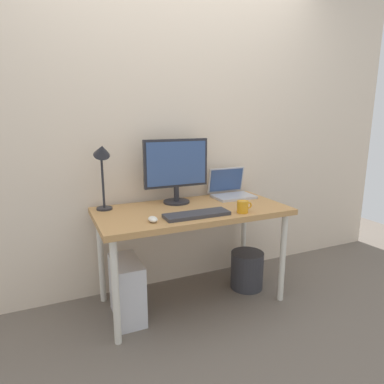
{
  "coord_description": "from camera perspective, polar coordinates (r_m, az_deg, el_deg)",
  "views": [
    {
      "loc": [
        -0.93,
        -2.1,
        1.36
      ],
      "look_at": [
        0.0,
        0.0,
        0.84
      ],
      "focal_mm": 31.27,
      "sensor_mm": 36.0,
      "label": 1
    }
  ],
  "objects": [
    {
      "name": "coffee_mug",
      "position": [
        2.3,
        8.66,
        -2.5
      ],
      "size": [
        0.11,
        0.08,
        0.08
      ],
      "color": "orange",
      "rests_on": "desk"
    },
    {
      "name": "mouse",
      "position": [
        2.1,
        -6.69,
        -4.63
      ],
      "size": [
        0.06,
        0.09,
        0.03
      ],
      "primitive_type": "ellipsoid",
      "color": "silver",
      "rests_on": "desk"
    },
    {
      "name": "computer_tower",
      "position": [
        2.42,
        -11.02,
        -15.99
      ],
      "size": [
        0.18,
        0.36,
        0.42
      ],
      "primitive_type": "cube",
      "color": "silver",
      "rests_on": "ground_plane"
    },
    {
      "name": "desk",
      "position": [
        2.4,
        -0.0,
        -4.35
      ],
      "size": [
        1.35,
        0.65,
        0.72
      ],
      "color": "#B7844C",
      "rests_on": "ground_plane"
    },
    {
      "name": "laptop",
      "position": [
        2.75,
        6.54,
        0.44
      ],
      "size": [
        0.32,
        0.26,
        0.23
      ],
      "color": "#B2B2B7",
      "rests_on": "desk"
    },
    {
      "name": "wastebasket",
      "position": [
        2.81,
        9.4,
        -13.02
      ],
      "size": [
        0.26,
        0.26,
        0.3
      ],
      "primitive_type": "cylinder",
      "color": "#333338",
      "rests_on": "ground_plane"
    },
    {
      "name": "ground_plane",
      "position": [
        2.67,
        -0.0,
        -17.9
      ],
      "size": [
        6.0,
        6.0,
        0.0
      ],
      "primitive_type": "plane",
      "color": "#665B51"
    },
    {
      "name": "back_wall",
      "position": [
        2.66,
        -3.46,
        11.4
      ],
      "size": [
        4.4,
        0.04,
        2.6
      ],
      "primitive_type": "cube",
      "color": "beige",
      "rests_on": "ground_plane"
    },
    {
      "name": "monitor",
      "position": [
        2.49,
        -2.71,
        4.21
      ],
      "size": [
        0.5,
        0.2,
        0.48
      ],
      "color": "#232328",
      "rests_on": "desk"
    },
    {
      "name": "desk_lamp",
      "position": [
        2.34,
        -15.05,
        5.09
      ],
      "size": [
        0.11,
        0.16,
        0.48
      ],
      "color": "#232328",
      "rests_on": "desk"
    },
    {
      "name": "keyboard",
      "position": [
        2.2,
        0.82,
        -3.85
      ],
      "size": [
        0.44,
        0.14,
        0.02
      ],
      "primitive_type": "cube",
      "color": "#333338",
      "rests_on": "desk"
    }
  ]
}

